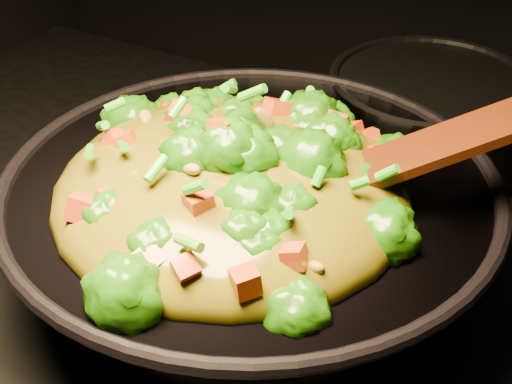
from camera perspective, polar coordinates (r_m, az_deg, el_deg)
The scene contains 4 objects.
wok at distance 0.75m, azimuth -0.38°, elevation -3.38°, with size 0.44×0.44×0.12m, color black, non-canonical shape.
stir_fry at distance 0.66m, azimuth -1.82°, elevation 3.28°, with size 0.31×0.31×0.11m, color #1E5A06, non-canonical shape.
spatula at distance 0.67m, azimuth 12.02°, elevation 2.92°, with size 0.33×0.05×0.01m, color black.
back_pot at distance 0.95m, azimuth 12.23°, elevation 4.83°, with size 0.22×0.22×0.13m, color black.
Camera 1 is at (0.31, -0.48, 1.42)m, focal length 55.00 mm.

